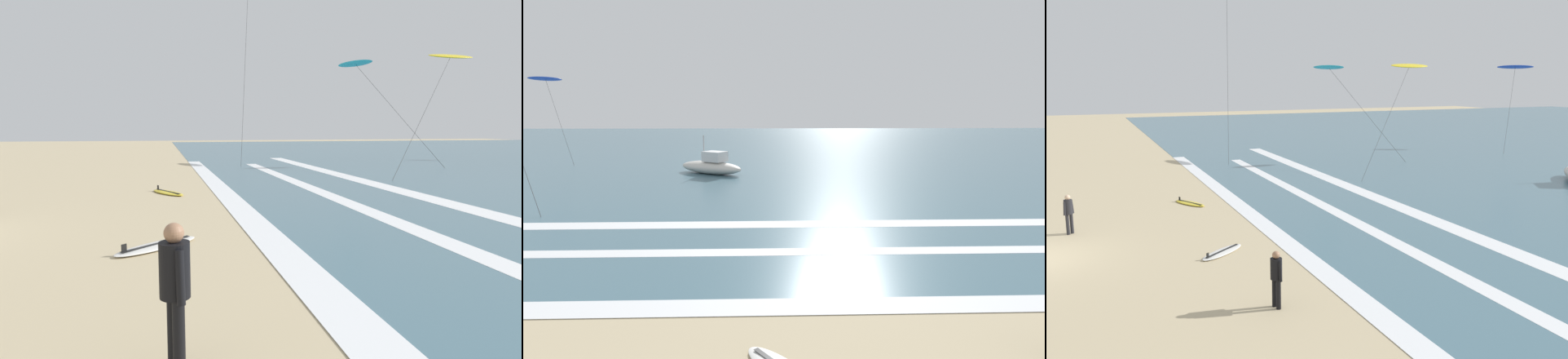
# 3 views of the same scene
# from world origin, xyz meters

# --- Properties ---
(wave_foam_shoreline) EXTENTS (48.18, 0.85, 0.01)m
(wave_foam_shoreline) POSITION_xyz_m (1.27, 8.75, 0.01)
(wave_foam_shoreline) COLOR white
(wave_foam_shoreline) RESTS_ON ocean_surface
(wave_foam_mid_break) EXTENTS (36.54, 0.70, 0.01)m
(wave_foam_mid_break) POSITION_xyz_m (-1.39, 12.52, 0.01)
(wave_foam_mid_break) COLOR white
(wave_foam_mid_break) RESTS_ON ocean_surface
(wave_foam_outer_break) EXTENTS (54.71, 0.99, 0.01)m
(wave_foam_outer_break) POSITION_xyz_m (1.98, 15.79, 0.01)
(wave_foam_outer_break) COLOR white
(wave_foam_outer_break) RESTS_ON ocean_surface
(surfer_foreground_main) EXTENTS (0.51, 0.32, 1.60)m
(surfer_foreground_main) POSITION_xyz_m (6.85, 6.44, 0.96)
(surfer_foreground_main) COLOR black
(surfer_foreground_main) RESTS_ON ground
(surfer_mid_group) EXTENTS (0.42, 0.43, 1.60)m
(surfer_mid_group) POSITION_xyz_m (-2.97, 1.19, 0.96)
(surfer_mid_group) COLOR #232328
(surfer_mid_group) RESTS_ON ground
(surfboard_near_water) EXTENTS (2.14, 1.50, 0.25)m
(surfboard_near_water) POSITION_xyz_m (-6.34, 6.57, 0.05)
(surfboard_near_water) COLOR yellow
(surfboard_near_water) RESTS_ON ground
(surfboard_left_pile) EXTENTS (1.78, 2.01, 0.25)m
(surfboard_left_pile) POSITION_xyz_m (1.75, 6.21, 0.05)
(surfboard_left_pile) COLOR silver
(surfboard_left_pile) RESTS_ON ground
(kite_cyan_low_near) EXTENTS (6.03, 5.29, 7.17)m
(kite_cyan_low_near) POSITION_xyz_m (-18.12, 19.56, 6.92)
(kite_cyan_low_near) COLOR #23A8C6
(kite_cyan_low_near) RESTS_ON ground
(kite_blue_high_left) EXTENTS (5.02, 5.93, 7.34)m
(kite_blue_high_left) POSITION_xyz_m (-18.31, 38.09, 7.09)
(kite_blue_high_left) COLOR blue
(kite_blue_high_left) RESTS_ON ground
(kite_yellow_mid_center) EXTENTS (6.50, 8.74, 7.24)m
(kite_yellow_mid_center) POSITION_xyz_m (-14.28, 24.29, 6.98)
(kite_yellow_mid_center) COLOR yellow
(kite_yellow_mid_center) RESTS_ON ground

